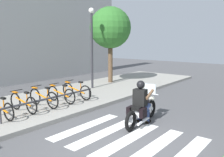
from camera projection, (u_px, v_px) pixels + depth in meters
The scene contains 16 objects.
ground_plane at pixel (117, 145), 6.11m from camera, with size 48.00×48.00×0.00m, color #4C4C4F.
sidewalk at pixel (18, 109), 9.02m from camera, with size 24.00×4.40×0.15m, color gray.
crosswalk_stripe_0 at pixel (185, 157), 5.49m from camera, with size 2.80×0.40×0.01m, color white.
crosswalk_stripe_1 at pixel (154, 147), 5.99m from camera, with size 2.80×0.40×0.01m, color white.
crosswalk_stripe_2 at pixel (128, 139), 6.48m from camera, with size 2.80×0.40×0.01m, color white.
crosswalk_stripe_3 at pixel (105, 132), 6.98m from camera, with size 2.80×0.40×0.01m, color white.
crosswalk_stripe_4 at pixel (86, 126), 7.47m from camera, with size 2.80×0.40×0.01m, color white.
motorcycle at pixel (142, 110), 7.66m from camera, with size 2.15×0.72×1.20m.
rider at pixel (141, 99), 7.54m from camera, with size 0.67×0.59×1.43m.
bicycle_1 at pixel (23, 102), 8.39m from camera, with size 0.48×1.60×0.76m.
bicycle_2 at pixel (43, 98), 9.04m from camera, with size 0.48×1.70×0.79m.
bicycle_3 at pixel (61, 94), 9.70m from camera, with size 0.48×1.63×0.76m.
bicycle_4 at pixel (76, 91), 10.34m from camera, with size 0.48×1.72×0.78m.
bike_rack at pixel (52, 98), 8.69m from camera, with size 3.98×0.07×0.49m.
street_lamp at pixel (92, 41), 12.34m from camera, with size 0.28×0.28×4.29m.
tree_near_rack at pixel (110, 28), 14.02m from camera, with size 2.43×2.43×4.61m.
Camera 1 is at (-4.58, -3.50, 2.66)m, focal length 38.26 mm.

